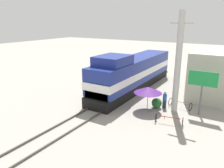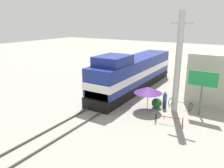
% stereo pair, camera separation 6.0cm
% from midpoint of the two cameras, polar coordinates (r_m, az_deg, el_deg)
% --- Properties ---
extents(ground_plane, '(120.00, 120.00, 0.00)m').
position_cam_midpoint_polar(ground_plane, '(21.67, 0.61, -4.11)').
color(ground_plane, gray).
extents(rail_near, '(0.08, 28.78, 0.15)m').
position_cam_midpoint_polar(rail_near, '(22.00, -1.00, -3.58)').
color(rail_near, '#4C4742').
rests_on(rail_near, ground_plane).
extents(rail_far, '(0.08, 28.78, 0.15)m').
position_cam_midpoint_polar(rail_far, '(21.31, 2.27, -4.27)').
color(rail_far, '#4C4742').
rests_on(rail_far, ground_plane).
extents(locomotive, '(2.91, 15.55, 4.42)m').
position_cam_midpoint_polar(locomotive, '(24.40, 5.35, 2.87)').
color(locomotive, black).
rests_on(locomotive, ground_plane).
extents(utility_pole, '(1.80, 0.50, 8.35)m').
position_cam_midpoint_polar(utility_pole, '(18.64, 16.78, 5.27)').
color(utility_pole, '#B2B2AD').
rests_on(utility_pole, ground_plane).
extents(vendor_umbrella, '(2.41, 2.41, 2.10)m').
position_cam_midpoint_polar(vendor_umbrella, '(18.98, 9.31, -1.50)').
color(vendor_umbrella, '#4C4C4C').
rests_on(vendor_umbrella, ground_plane).
extents(billboard_sign, '(2.24, 0.12, 3.68)m').
position_cam_midpoint_polar(billboard_sign, '(18.90, 22.51, 0.50)').
color(billboard_sign, '#595959').
rests_on(billboard_sign, ground_plane).
extents(shrub_cluster, '(0.90, 0.90, 0.90)m').
position_cam_midpoint_polar(shrub_cluster, '(19.97, 11.50, -4.89)').
color(shrub_cluster, '#236028').
rests_on(shrub_cluster, ground_plane).
extents(person_bystander, '(0.34, 0.34, 1.55)m').
position_cam_midpoint_polar(person_bystander, '(19.96, 13.52, -3.87)').
color(person_bystander, '#2D3347').
rests_on(person_bystander, ground_plane).
extents(bicycle, '(2.04, 1.03, 0.73)m').
position_cam_midpoint_polar(bicycle, '(20.45, 17.27, -5.04)').
color(bicycle, black).
rests_on(bicycle, ground_plane).
extents(bicycle_spare, '(2.12, 1.01, 0.66)m').
position_cam_midpoint_polar(bicycle_spare, '(17.28, 14.56, -8.94)').
color(bicycle_spare, black).
rests_on(bicycle_spare, ground_plane).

